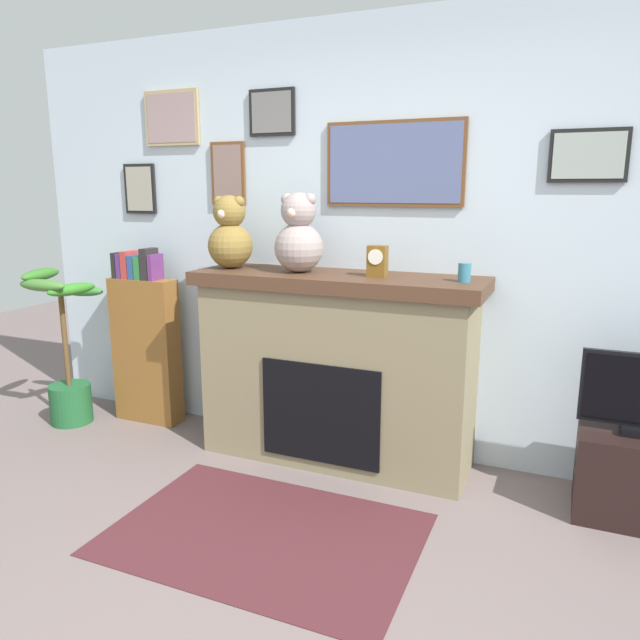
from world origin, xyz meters
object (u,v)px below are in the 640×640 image
(fireplace, at_px, (336,368))
(bookshelf, at_px, (146,344))
(potted_plant, at_px, (67,363))
(teddy_bear_brown, at_px, (230,236))
(candle_jar, at_px, (464,272))
(mantel_clock, at_px, (377,261))
(tv_stand, at_px, (637,476))
(teddy_bear_tan, at_px, (299,237))

(fireplace, xyz_separation_m, bookshelf, (-1.46, 0.05, -0.02))
(potted_plant, bearing_deg, teddy_bear_brown, 8.73)
(potted_plant, xyz_separation_m, teddy_bear_brown, (1.24, 0.19, 0.91))
(candle_jar, xyz_separation_m, mantel_clock, (-0.48, -0.00, 0.04))
(tv_stand, bearing_deg, bookshelf, 178.15)
(mantel_clock, bearing_deg, teddy_bear_tan, 179.93)
(tv_stand, bearing_deg, teddy_bear_brown, 179.19)
(fireplace, distance_m, teddy_bear_brown, 1.04)
(fireplace, height_order, teddy_bear_brown, teddy_bear_brown)
(teddy_bear_tan, bearing_deg, teddy_bear_brown, 180.00)
(teddy_bear_brown, bearing_deg, bookshelf, 174.96)
(fireplace, distance_m, mantel_clock, 0.70)
(potted_plant, distance_m, mantel_clock, 2.34)
(potted_plant, bearing_deg, bookshelf, 28.11)
(mantel_clock, xyz_separation_m, teddy_bear_tan, (-0.48, 0.00, 0.12))
(potted_plant, relative_size, teddy_bear_tan, 2.36)
(candle_jar, height_order, mantel_clock, mantel_clock)
(candle_jar, bearing_deg, mantel_clock, -179.86)
(bookshelf, distance_m, candle_jar, 2.28)
(teddy_bear_brown, bearing_deg, candle_jar, 0.02)
(candle_jar, bearing_deg, tv_stand, -2.13)
(mantel_clock, height_order, teddy_bear_tan, teddy_bear_tan)
(mantel_clock, bearing_deg, candle_jar, 0.14)
(fireplace, bearing_deg, tv_stand, -1.80)
(bookshelf, xyz_separation_m, candle_jar, (2.19, -0.07, 0.63))
(bookshelf, distance_m, mantel_clock, 1.83)
(fireplace, xyz_separation_m, potted_plant, (-1.94, -0.21, -0.14))
(bookshelf, height_order, potted_plant, bookshelf)
(teddy_bear_brown, bearing_deg, teddy_bear_tan, -0.00)
(bookshelf, relative_size, mantel_clock, 7.07)
(teddy_bear_brown, xyz_separation_m, teddy_bear_tan, (0.47, -0.00, 0.01))
(potted_plant, distance_m, teddy_bear_tan, 1.95)
(fireplace, height_order, bookshelf, bookshelf)
(tv_stand, bearing_deg, candle_jar, 177.87)
(fireplace, relative_size, potted_plant, 1.57)
(fireplace, xyz_separation_m, candle_jar, (0.73, -0.02, 0.62))
(potted_plant, height_order, teddy_bear_tan, teddy_bear_tan)
(candle_jar, relative_size, teddy_bear_brown, 0.23)
(bookshelf, xyz_separation_m, teddy_bear_tan, (1.22, -0.07, 0.79))
(tv_stand, xyz_separation_m, teddy_bear_brown, (-2.34, 0.03, 1.12))
(bookshelf, bearing_deg, teddy_bear_brown, -5.04)
(tv_stand, distance_m, mantel_clock, 1.72)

